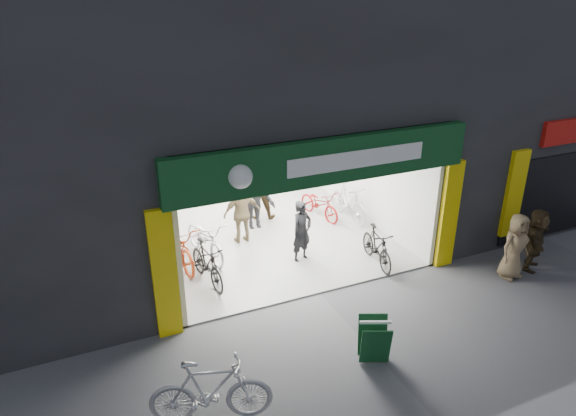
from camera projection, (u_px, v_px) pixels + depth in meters
ground at (320, 294)px, 11.10m from camera, size 60.00×60.00×0.00m
building at (269, 58)px, 13.89m from camera, size 17.00×10.27×8.00m
bike_left_front at (205, 239)px, 12.40m from camera, size 1.00×1.99×1.00m
bike_left_midfront at (207, 264)px, 11.30m from camera, size 0.68×1.70×0.99m
bike_left_midback at (177, 244)px, 12.05m from camera, size 0.99×2.14×1.08m
bike_left_back at (153, 202)px, 14.61m from camera, size 0.48×1.57×0.94m
bike_right_front at (377, 247)px, 12.08m from camera, size 0.67×1.62×0.94m
bike_right_mid at (319, 204)px, 14.57m from camera, size 0.89×1.71×0.85m
bike_right_back at (348, 202)px, 14.44m from camera, size 0.55×1.80×1.07m
parked_bike at (211, 391)px, 7.66m from camera, size 1.93×1.07×1.12m
customer_a at (302, 232)px, 12.14m from camera, size 0.66×0.54×1.55m
customer_b at (259, 188)px, 14.35m from camera, size 1.11×1.00×1.86m
customer_c at (255, 199)px, 13.73m from camera, size 1.17×0.71×1.75m
customer_d at (242, 213)px, 12.99m from camera, size 0.98×0.41×1.66m
pedestrian_near at (515, 246)px, 11.46m from camera, size 0.80×0.55×1.55m
pedestrian_far at (536, 239)px, 11.82m from camera, size 1.39×1.18×1.51m
sandwich_board at (374, 340)px, 8.96m from camera, size 0.69×0.69×0.80m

